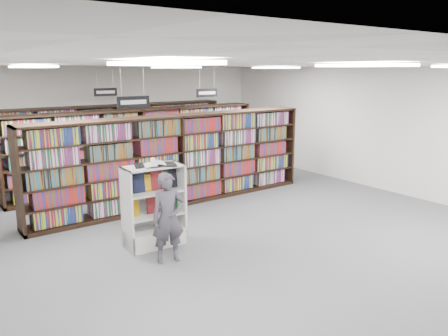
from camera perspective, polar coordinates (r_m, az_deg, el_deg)
floor at (r=8.89m, az=0.63°, el=-7.71°), size 12.00×12.00×0.00m
ceiling at (r=8.34m, az=0.69°, el=13.38°), size 10.00×12.00×0.10m
wall_back at (r=13.71m, az=-14.55°, el=6.00°), size 10.00×0.10×3.20m
wall_right at (r=12.10m, az=20.10°, el=4.79°), size 0.10×12.00×3.20m
bookshelf_row_near at (r=10.22m, az=-6.05°, el=1.04°), size 7.00×0.60×2.10m
bookshelf_row_mid at (r=11.97m, az=-10.85°, el=2.59°), size 7.00×0.60×2.10m
bookshelf_row_far at (r=13.51m, az=-13.95°, el=3.58°), size 7.00×0.60×2.10m
aisle_sign_left at (r=8.46m, az=-11.75°, el=8.57°), size 0.65×0.02×0.80m
aisle_sign_right at (r=11.67m, az=-2.24°, el=9.88°), size 0.65×0.02×0.80m
aisle_sign_center at (r=12.53m, az=-15.22°, el=9.64°), size 0.65×0.02×0.80m
troffer_front_left at (r=4.19m, az=-8.05°, el=13.42°), size 0.60×1.20×0.04m
troffer_front_center at (r=6.19m, az=17.91°, el=12.66°), size 0.60×1.20×0.04m
troffer_back_left at (r=8.91m, az=-23.71°, el=12.04°), size 0.60×1.20×0.04m
troffer_back_center at (r=10.01m, az=-6.34°, el=12.95°), size 0.60×1.20×0.04m
troffer_back_right at (r=11.80m, az=6.75°, el=12.89°), size 0.60×1.20×0.04m
endcap_display at (r=7.99m, az=-9.17°, el=-6.51°), size 1.08×0.58×1.47m
open_book at (r=7.70m, az=-9.03°, el=0.56°), size 0.81×0.63×0.13m
shopper at (r=7.20m, az=-7.30°, el=-6.47°), size 0.61×0.47×1.50m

